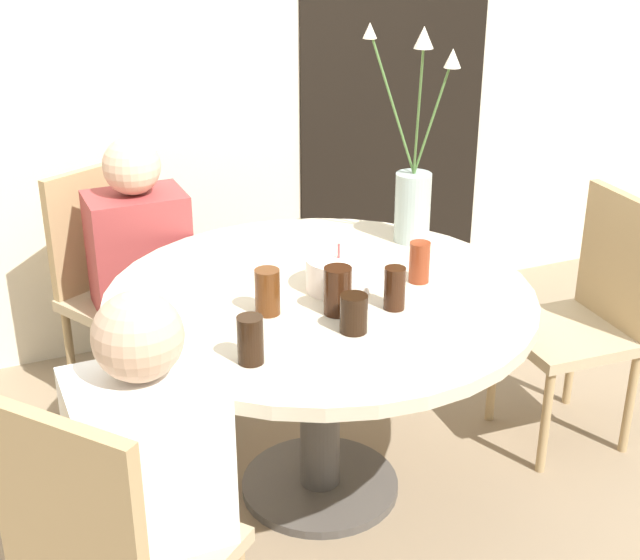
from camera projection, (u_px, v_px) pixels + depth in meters
name	position (u px, v px, depth m)	size (l,w,h in m)	color
ground_plane	(320.00, 488.00, 2.95)	(16.00, 16.00, 0.00)	#89755B
wall_back	(189.00, 32.00, 3.49)	(8.00, 0.05, 2.60)	beige
doorway_panel	(395.00, 84.00, 3.91)	(0.90, 0.01, 2.05)	black
dining_table	(320.00, 330.00, 2.71)	(1.29, 1.29, 0.72)	beige
chair_far_back	(114.00, 276.00, 3.32)	(0.54, 0.54, 0.89)	tan
chair_left_flank	(109.00, 550.00, 1.95)	(0.56, 0.56, 0.89)	tan
chair_right_flank	(589.00, 308.00, 3.06)	(0.42, 0.42, 0.89)	tan
birthday_cake	(338.00, 273.00, 2.66)	(0.20, 0.20, 0.15)	white
flower_vase	(414.00, 187.00, 2.96)	(0.27, 0.27, 0.74)	#9EB2AD
side_plate	(192.00, 309.00, 2.54)	(0.22, 0.22, 0.01)	silver
drink_glass_0	(419.00, 262.00, 2.71)	(0.06, 0.06, 0.13)	maroon
drink_glass_1	(250.00, 340.00, 2.25)	(0.07, 0.07, 0.13)	black
drink_glass_2	(354.00, 313.00, 2.41)	(0.08, 0.08, 0.11)	black
drink_glass_3	(395.00, 288.00, 2.53)	(0.06, 0.06, 0.13)	#33190C
drink_glass_4	(267.00, 292.00, 2.50)	(0.07, 0.07, 0.13)	#51280F
drink_glass_5	(338.00, 291.00, 2.50)	(0.08, 0.08, 0.14)	#33190C
person_guest	(142.00, 288.00, 3.23)	(0.34, 0.24, 1.05)	#383333
person_boy	(154.00, 510.00, 2.08)	(0.34, 0.24, 1.05)	#383333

